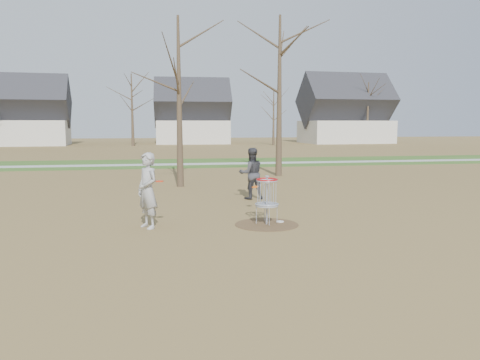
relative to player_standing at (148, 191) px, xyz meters
name	(u,v)px	position (x,y,z in m)	size (l,w,h in m)	color
ground	(267,225)	(3.28, -0.14, -1.03)	(160.00, 160.00, 0.00)	brown
green_band	(200,163)	(3.28, 20.86, -1.03)	(160.00, 8.00, 0.01)	#2D5119
footpath	(201,164)	(3.28, 19.86, -1.02)	(160.00, 1.50, 0.01)	#9E9E99
dirt_circle	(267,224)	(3.28, -0.14, -1.03)	(1.80, 1.80, 0.01)	#47331E
player_standing	(148,191)	(0.00, 0.00, 0.00)	(0.75, 0.49, 2.06)	#A3A3A3
player_throwing	(251,173)	(3.74, 4.36, -0.06)	(0.94, 0.73, 1.94)	#35353B
disc_grounded	(280,222)	(3.73, 0.10, -1.01)	(0.22, 0.22, 0.02)	white
discs_in_play	(214,184)	(1.92, 0.89, 0.01)	(3.28, 2.31, 0.55)	#FE600D
disc_golf_basket	(267,193)	(3.28, -0.14, -0.12)	(0.64, 0.64, 1.35)	#9EA3AD
bare_trees	(204,99)	(5.06, 35.65, 4.31)	(52.62, 44.98, 9.00)	#382B1E
houses_row	(210,118)	(7.60, 52.42, 2.49)	(56.51, 10.01, 7.26)	silver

